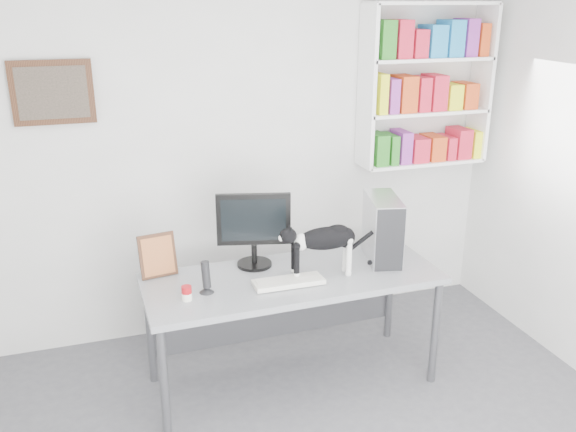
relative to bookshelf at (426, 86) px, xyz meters
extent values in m
cube|color=silver|center=(-1.40, 0.15, -0.50)|extent=(4.00, 0.01, 2.70)
cube|color=white|center=(0.00, 0.00, 0.00)|extent=(1.03, 0.28, 1.24)
cube|color=#4C2D18|center=(-2.70, 0.12, 0.05)|extent=(0.52, 0.04, 0.42)
cube|color=gray|center=(-1.34, -0.80, -1.45)|extent=(1.92, 0.78, 0.79)
cube|color=black|center=(-1.54, -0.56, -0.80)|extent=(0.53, 0.34, 0.52)
cube|color=silver|center=(-1.41, -0.91, -1.04)|extent=(0.44, 0.17, 0.03)
cube|color=silver|center=(-0.68, -0.72, -0.84)|extent=(0.29, 0.47, 0.44)
cylinder|color=black|center=(-1.92, -0.86, -0.95)|extent=(0.11, 0.11, 0.21)
cube|color=#4C2D18|center=(-2.17, -0.53, -0.91)|extent=(0.25, 0.13, 0.29)
cylinder|color=#A50E15|center=(-2.05, -0.92, -1.01)|extent=(0.08, 0.08, 0.09)
camera|label=1|loc=(-2.48, -4.18, 0.62)|focal=38.00mm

